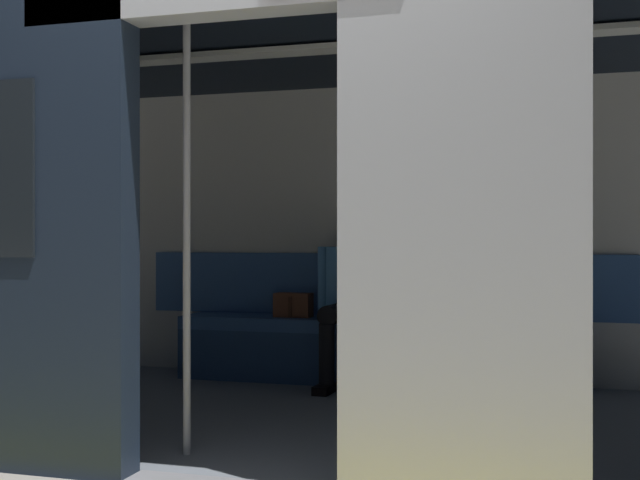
# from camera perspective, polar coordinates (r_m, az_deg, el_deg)

# --- Properties ---
(train_car) EXTENTS (6.40, 2.97, 2.23)m
(train_car) POSITION_cam_1_polar(r_m,az_deg,el_deg) (4.65, -0.44, 6.13)
(train_car) COLOR silver
(train_car) RESTS_ON ground_plane
(bench_seat) EXTENTS (2.75, 0.44, 0.45)m
(bench_seat) POSITION_cam_1_polar(r_m,az_deg,el_deg) (5.76, 3.45, -6.51)
(bench_seat) COLOR #38609E
(bench_seat) RESTS_ON ground_plane
(person_seated) EXTENTS (0.55, 0.68, 1.18)m
(person_seated) POSITION_cam_1_polar(r_m,az_deg,el_deg) (5.70, 2.32, -3.28)
(person_seated) COLOR #4C8CC6
(person_seated) RESTS_ON ground_plane
(handbag) EXTENTS (0.26, 0.15, 0.17)m
(handbag) POSITION_cam_1_polar(r_m,az_deg,el_deg) (5.92, -1.84, -4.48)
(handbag) COLOR brown
(handbag) RESTS_ON bench_seat
(book) EXTENTS (0.20, 0.25, 0.03)m
(book) POSITION_cam_1_polar(r_m,az_deg,el_deg) (5.74, 5.95, -5.33)
(book) COLOR #B22D2D
(book) RESTS_ON bench_seat
(grab_pole_door) EXTENTS (0.04, 0.04, 2.09)m
(grab_pole_door) POSITION_cam_1_polar(r_m,az_deg,el_deg) (3.91, -9.12, 0.64)
(grab_pole_door) COLOR silver
(grab_pole_door) RESTS_ON ground_plane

